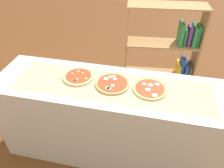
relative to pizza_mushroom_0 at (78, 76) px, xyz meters
name	(u,v)px	position (x,y,z in m)	size (l,w,h in m)	color
ground_plane	(112,148)	(0.33, -0.06, -0.91)	(12.00, 12.00, 0.00)	brown
counter	(112,121)	(0.33, -0.06, -0.46)	(2.16, 0.61, 0.90)	beige
parchment_paper	(112,86)	(0.33, -0.06, -0.01)	(1.73, 0.44, 0.00)	tan
pizza_mushroom_0	(78,76)	(0.00, 0.00, 0.00)	(0.28, 0.28, 0.03)	#E5C17F
pizza_mozzarella_1	(112,83)	(0.33, -0.04, 0.00)	(0.30, 0.30, 0.02)	tan
pizza_mozzarella_2	(150,89)	(0.65, -0.04, 0.00)	(0.29, 0.29, 0.02)	#DBB26B
bookshelf	(169,63)	(0.84, 0.87, -0.28)	(0.87, 0.35, 1.34)	#A87A47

